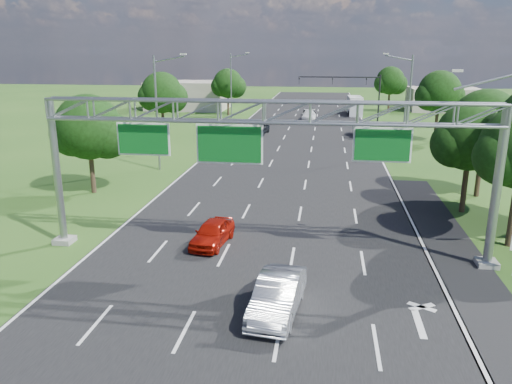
% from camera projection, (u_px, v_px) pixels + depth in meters
% --- Properties ---
extents(ground, '(220.00, 220.00, 0.00)m').
position_uv_depth(ground, '(286.00, 174.00, 43.64)').
color(ground, '#224A16').
rests_on(ground, ground).
extents(road, '(18.00, 180.00, 0.02)m').
position_uv_depth(road, '(286.00, 174.00, 43.64)').
color(road, black).
rests_on(road, ground).
extents(road_flare, '(3.00, 30.00, 0.02)m').
position_uv_depth(road_flare, '(450.00, 249.00, 27.03)').
color(road_flare, black).
rests_on(road_flare, ground).
extents(sign_gantry, '(23.50, 1.00, 9.56)m').
position_uv_depth(sign_gantry, '(266.00, 124.00, 24.56)').
color(sign_gantry, gray).
rests_on(sign_gantry, ground).
extents(traffic_signal, '(12.21, 0.24, 7.00)m').
position_uv_depth(traffic_signal, '(356.00, 87.00, 74.57)').
color(traffic_signal, black).
rests_on(traffic_signal, ground).
extents(streetlight_l_near, '(2.97, 0.22, 10.16)m').
position_uv_depth(streetlight_l_near, '(159.00, 108.00, 43.63)').
color(streetlight_l_near, gray).
rests_on(streetlight_l_near, ground).
extents(streetlight_l_far, '(2.97, 0.22, 10.16)m').
position_uv_depth(streetlight_l_far, '(232.00, 83.00, 76.97)').
color(streetlight_l_far, gray).
rests_on(streetlight_l_far, ground).
extents(streetlight_r_mid, '(2.97, 0.22, 10.16)m').
position_uv_depth(streetlight_r_mid, '(407.00, 100.00, 50.13)').
color(streetlight_r_mid, gray).
rests_on(streetlight_r_mid, ground).
extents(tree_verge_la, '(5.76, 4.80, 7.40)m').
position_uv_depth(tree_verge_la, '(90.00, 130.00, 36.62)').
color(tree_verge_la, '#2D2116').
rests_on(tree_verge_la, ground).
extents(tree_verge_lb, '(5.76, 4.80, 8.06)m').
position_uv_depth(tree_verge_lb, '(162.00, 95.00, 58.62)').
color(tree_verge_lb, '#2D2116').
rests_on(tree_verge_lb, ground).
extents(tree_verge_lc, '(5.76, 4.80, 7.62)m').
position_uv_depth(tree_verge_lc, '(228.00, 85.00, 82.16)').
color(tree_verge_lc, '#2D2116').
rests_on(tree_verge_lc, ground).
extents(tree_verge_rd, '(5.76, 4.80, 8.28)m').
position_uv_depth(tree_verge_rd, '(440.00, 94.00, 57.13)').
color(tree_verge_rd, '#2D2116').
rests_on(tree_verge_rd, ground).
extents(tree_verge_re, '(5.76, 4.80, 7.84)m').
position_uv_depth(tree_verge_re, '(391.00, 82.00, 86.10)').
color(tree_verge_re, '#2D2116').
rests_on(tree_verge_re, ground).
extents(building_left, '(14.00, 10.00, 5.00)m').
position_uv_depth(building_left, '(188.00, 95.00, 91.63)').
color(building_left, gray).
rests_on(building_left, ground).
extents(building_right, '(12.00, 9.00, 4.00)m').
position_uv_depth(building_right, '(443.00, 99.00, 89.42)').
color(building_right, gray).
rests_on(building_right, ground).
extents(red_coupe, '(2.11, 4.19, 1.37)m').
position_uv_depth(red_coupe, '(212.00, 233.00, 27.55)').
color(red_coupe, '#9C1207').
rests_on(red_coupe, ground).
extents(silver_sedan, '(2.19, 4.93, 1.57)m').
position_uv_depth(silver_sedan, '(278.00, 295.00, 20.30)').
color(silver_sedan, silver).
rests_on(silver_sedan, ground).
extents(car_queue_a, '(2.06, 5.05, 1.47)m').
position_uv_depth(car_queue_a, '(309.00, 115.00, 77.31)').
color(car_queue_a, white).
rests_on(car_queue_a, ground).
extents(car_queue_b, '(2.30, 4.12, 1.09)m').
position_uv_depth(car_queue_b, '(309.00, 112.00, 82.94)').
color(car_queue_b, black).
rests_on(car_queue_b, ground).
extents(car_queue_c, '(2.26, 4.43, 1.45)m').
position_uv_depth(car_queue_c, '(260.00, 128.00, 64.51)').
color(car_queue_c, black).
rests_on(car_queue_c, ground).
extents(car_queue_d, '(2.16, 5.10, 1.64)m').
position_uv_depth(car_queue_d, '(362.00, 130.00, 62.61)').
color(car_queue_d, silver).
rests_on(car_queue_d, ground).
extents(box_truck, '(2.50, 7.81, 2.92)m').
position_uv_depth(box_truck, '(355.00, 106.00, 84.16)').
color(box_truck, silver).
rests_on(box_truck, ground).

